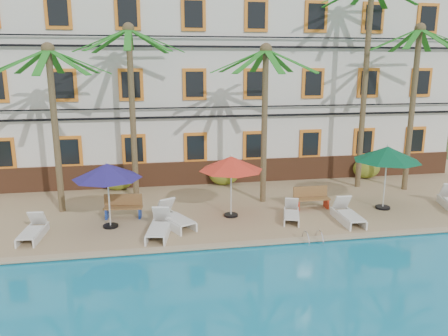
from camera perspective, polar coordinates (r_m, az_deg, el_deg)
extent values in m
plane|color=#384C23|center=(16.07, 4.55, -9.32)|extent=(100.00, 100.00, 0.00)
cube|color=tan|center=(20.61, 1.10, -3.71)|extent=(30.00, 12.00, 0.25)
cube|color=tan|center=(15.16, 5.43, -9.63)|extent=(30.00, 0.35, 0.06)
cube|color=silver|center=(24.64, -1.11, 11.22)|extent=(25.00, 6.00, 10.00)
cube|color=brown|center=(22.26, 0.15, -0.48)|extent=(25.00, 0.12, 1.20)
cube|color=orange|center=(22.68, -26.98, 1.67)|extent=(1.15, 0.10, 1.50)
cube|color=black|center=(22.63, -27.02, 1.64)|extent=(0.85, 0.04, 1.20)
cube|color=orange|center=(21.98, -19.49, 2.03)|extent=(1.15, 0.10, 1.50)
cube|color=black|center=(21.93, -19.52, 2.01)|extent=(0.85, 0.04, 1.20)
cube|color=orange|center=(21.67, -11.65, 2.38)|extent=(1.15, 0.10, 1.50)
cube|color=black|center=(21.62, -11.66, 2.36)|extent=(0.85, 0.04, 1.20)
cube|color=orange|center=(21.78, -3.74, 2.69)|extent=(1.15, 0.10, 1.50)
cube|color=black|center=(21.73, -3.73, 2.66)|extent=(0.85, 0.04, 1.20)
cube|color=orange|center=(22.30, 3.95, 2.93)|extent=(1.15, 0.10, 1.50)
cube|color=black|center=(22.25, 3.99, 2.91)|extent=(0.85, 0.04, 1.20)
cube|color=orange|center=(23.19, 11.18, 3.12)|extent=(1.15, 0.10, 1.50)
cube|color=black|center=(23.15, 11.23, 3.10)|extent=(0.85, 0.04, 1.20)
cube|color=orange|center=(24.42, 17.78, 3.24)|extent=(1.15, 0.10, 1.50)
cube|color=black|center=(24.38, 17.83, 3.22)|extent=(0.85, 0.04, 1.20)
cube|color=orange|center=(25.95, 23.67, 3.32)|extent=(1.15, 0.10, 1.50)
cube|color=black|center=(25.91, 23.73, 3.30)|extent=(0.85, 0.04, 1.20)
cube|color=orange|center=(21.62, -20.14, 10.11)|extent=(1.15, 0.10, 1.50)
cube|color=black|center=(21.57, -20.17, 10.10)|extent=(0.85, 0.04, 1.20)
cube|color=orange|center=(21.31, -12.05, 10.59)|extent=(1.15, 0.10, 1.50)
cube|color=black|center=(21.26, -12.06, 10.58)|extent=(0.85, 0.04, 1.20)
cube|color=orange|center=(21.42, -3.87, 10.86)|extent=(1.15, 0.10, 1.50)
cube|color=black|center=(21.37, -3.85, 10.85)|extent=(0.85, 0.04, 1.20)
cube|color=orange|center=(21.94, 4.09, 10.92)|extent=(1.15, 0.10, 1.50)
cube|color=black|center=(21.90, 4.12, 10.91)|extent=(0.85, 0.04, 1.20)
cube|color=orange|center=(22.85, 11.54, 10.79)|extent=(1.15, 0.10, 1.50)
cube|color=black|center=(22.81, 11.58, 10.78)|extent=(0.85, 0.04, 1.20)
cube|color=orange|center=(24.10, 18.31, 10.51)|extent=(1.15, 0.10, 1.50)
cube|color=black|center=(24.06, 18.37, 10.50)|extent=(0.85, 0.04, 1.20)
cube|color=orange|center=(25.65, 24.33, 10.15)|extent=(1.15, 0.10, 1.50)
cube|color=black|center=(25.61, 24.39, 10.14)|extent=(0.85, 0.04, 1.20)
cube|color=orange|center=(21.71, -20.86, 18.55)|extent=(1.15, 0.10, 1.50)
cube|color=black|center=(21.67, -20.88, 18.56)|extent=(0.85, 0.04, 1.20)
cube|color=orange|center=(21.41, -12.49, 19.17)|extent=(1.15, 0.10, 1.50)
cube|color=black|center=(21.36, -12.50, 19.18)|extent=(0.85, 0.04, 1.20)
cube|color=orange|center=(21.52, -4.01, 19.40)|extent=(1.15, 0.10, 1.50)
cube|color=black|center=(21.47, -4.00, 19.42)|extent=(0.85, 0.04, 1.20)
cube|color=orange|center=(22.04, 4.23, 19.26)|extent=(1.15, 0.10, 1.50)
cube|color=black|center=(21.99, 4.27, 19.27)|extent=(0.85, 0.04, 1.20)
cube|color=orange|center=(22.94, 11.93, 18.79)|extent=(1.15, 0.10, 1.50)
cube|color=black|center=(22.90, 11.98, 18.80)|extent=(0.85, 0.04, 1.20)
cube|color=orange|center=(24.19, 18.89, 18.09)|extent=(1.15, 0.10, 1.50)
cube|color=black|center=(24.15, 18.95, 18.09)|extent=(0.85, 0.04, 1.20)
cube|color=orange|center=(25.73, 25.04, 17.25)|extent=(1.15, 0.10, 1.50)
cube|color=black|center=(25.69, 25.11, 17.25)|extent=(0.85, 0.04, 1.20)
cube|color=black|center=(21.61, 0.22, 6.79)|extent=(25.00, 0.08, 0.10)
cube|color=black|center=(21.56, 0.23, 7.98)|extent=(25.00, 0.08, 0.06)
cube|color=black|center=(21.48, 0.23, 15.57)|extent=(25.00, 0.08, 0.10)
cube|color=black|center=(21.50, 0.23, 16.77)|extent=(25.00, 0.08, 0.06)
cylinder|color=brown|center=(18.66, -21.14, 4.23)|extent=(0.26, 0.26, 6.52)
sphere|color=brown|center=(18.48, -22.01, 14.25)|extent=(0.50, 0.50, 0.50)
cube|color=#1B721C|center=(19.60, -21.20, 12.82)|extent=(0.28, 2.32, 0.98)
cube|color=#1B721C|center=(19.44, -23.81, 12.60)|extent=(1.84, 1.84, 0.98)
cube|color=#1B721C|center=(18.73, -25.42, 12.45)|extent=(2.32, 0.28, 0.98)
cube|color=#1B721C|center=(17.85, -25.04, 12.50)|extent=(1.84, 1.84, 0.98)
cube|color=#1B721C|center=(17.34, -22.65, 12.73)|extent=(0.28, 2.32, 0.98)
cube|color=#1B721C|center=(17.52, -19.74, 12.97)|extent=(1.84, 1.84, 0.98)
cube|color=#1B721C|center=(18.28, -18.25, 13.07)|extent=(2.32, 0.28, 0.98)
cube|color=#1B721C|center=(19.13, -18.93, 13.00)|extent=(1.84, 1.84, 0.98)
cylinder|color=brown|center=(19.51, -11.84, 6.50)|extent=(0.26, 0.26, 7.39)
sphere|color=brown|center=(19.43, -12.38, 17.37)|extent=(0.50, 0.50, 0.50)
cube|color=#1B721C|center=(20.55, -12.19, 15.82)|extent=(0.28, 2.32, 0.98)
cube|color=#1B721C|center=(20.26, -14.62, 15.74)|extent=(1.84, 1.84, 0.98)
cube|color=#1B721C|center=(19.47, -15.84, 15.77)|extent=(2.32, 0.28, 0.98)
cube|color=#1B721C|center=(18.63, -15.02, 15.95)|extent=(1.84, 1.84, 0.98)
cube|color=#1B721C|center=(18.24, -12.45, 16.15)|extent=(0.28, 2.32, 0.98)
cube|color=#1B721C|center=(18.57, -9.78, 16.21)|extent=(1.84, 1.84, 0.98)
cube|color=#1B721C|center=(19.39, -8.76, 16.12)|extent=(2.32, 0.28, 0.98)
cube|color=#1B721C|center=(20.20, -9.82, 15.97)|extent=(1.84, 1.84, 0.98)
cylinder|color=brown|center=(18.82, 5.28, 5.20)|extent=(0.26, 0.26, 6.55)
sphere|color=brown|center=(18.64, 5.51, 15.21)|extent=(0.50, 0.50, 0.50)
cube|color=#1B721C|center=(19.75, 4.56, 13.75)|extent=(0.28, 2.32, 0.98)
cube|color=#1B721C|center=(19.23, 2.39, 13.79)|extent=(1.84, 1.84, 0.98)
cube|color=#1B721C|center=(18.36, 1.89, 13.81)|extent=(2.32, 0.28, 0.98)
cube|color=#1B721C|center=(17.64, 3.55, 13.81)|extent=(1.84, 1.84, 0.98)
cube|color=#1B721C|center=(17.52, 6.50, 13.75)|extent=(0.28, 2.32, 0.98)
cube|color=#1B721C|center=(18.09, 8.75, 13.67)|extent=(1.84, 1.84, 0.98)
cube|color=#1B721C|center=(18.97, 8.94, 13.65)|extent=(2.32, 0.28, 0.98)
cube|color=#1B721C|center=(19.64, 7.19, 13.69)|extent=(1.84, 1.84, 0.98)
cylinder|color=brown|center=(22.01, 17.87, 9.75)|extent=(0.26, 0.26, 9.56)
cylinder|color=brown|center=(22.39, 23.31, 6.71)|extent=(0.26, 0.26, 7.50)
sphere|color=brown|center=(22.33, 24.24, 16.29)|extent=(0.50, 0.50, 0.50)
cube|color=#1B721C|center=(23.28, 22.50, 15.10)|extent=(0.28, 2.32, 0.98)
cube|color=#1B721C|center=(22.57, 21.15, 15.30)|extent=(1.84, 1.84, 0.98)
cube|color=#1B721C|center=(21.69, 21.48, 15.38)|extent=(2.32, 0.28, 0.98)
cube|color=#1B721C|center=(21.17, 23.47, 15.28)|extent=(1.84, 1.84, 0.98)
cube|color=#1B721C|center=(21.35, 25.88, 15.03)|extent=(0.28, 2.32, 0.98)
cube|color=#1B721C|center=(22.10, 27.14, 14.80)|extent=(1.84, 1.84, 0.98)
cube|color=#1B721C|center=(22.96, 26.59, 14.76)|extent=(2.32, 0.28, 0.98)
cube|color=#1B721C|center=(23.43, 24.70, 14.89)|extent=(1.84, 1.84, 0.98)
ellipsoid|color=#1F5F1B|center=(21.67, -13.72, -1.39)|extent=(1.50, 0.90, 1.10)
ellipsoid|color=#1F5F1B|center=(21.92, 0.01, -0.83)|extent=(1.50, 0.90, 1.10)
ellipsoid|color=#1F5F1B|center=(24.43, 18.12, -0.02)|extent=(1.50, 0.90, 1.10)
cylinder|color=black|center=(17.03, -14.58, -7.33)|extent=(0.56, 0.56, 0.08)
cylinder|color=silver|center=(16.66, -14.82, -3.56)|extent=(0.06, 0.06, 2.42)
cone|color=navy|center=(16.42, -15.02, -0.36)|extent=(2.52, 2.52, 0.55)
sphere|color=silver|center=(16.35, -15.08, 0.67)|extent=(0.10, 0.10, 0.10)
cylinder|color=black|center=(17.63, 0.92, -6.17)|extent=(0.57, 0.57, 0.08)
cylinder|color=silver|center=(17.27, 0.93, -2.49)|extent=(0.06, 0.06, 2.43)
cone|color=red|center=(17.03, 0.94, 0.63)|extent=(2.53, 2.53, 0.56)
sphere|color=silver|center=(16.96, 0.95, 1.63)|extent=(0.10, 0.10, 0.10)
cylinder|color=black|center=(19.71, 20.01, -4.85)|extent=(0.62, 0.62, 0.09)
cylinder|color=silver|center=(19.36, 20.31, -1.27)|extent=(0.06, 0.06, 2.64)
cone|color=#065030|center=(19.14, 20.57, 1.76)|extent=(2.75, 2.75, 0.60)
sphere|color=silver|center=(19.08, 20.65, 2.73)|extent=(0.10, 0.10, 0.10)
cube|color=silver|center=(16.56, -23.99, -7.73)|extent=(0.67, 1.28, 0.06)
cube|color=silver|center=(17.25, -23.18, -6.03)|extent=(0.61, 0.50, 0.62)
cube|color=silver|center=(16.92, -24.61, -7.93)|extent=(0.19, 1.77, 0.29)
cube|color=silver|center=(16.74, -22.74, -7.97)|extent=(0.19, 1.77, 0.29)
cube|color=silver|center=(15.53, -8.64, -7.92)|extent=(0.88, 1.47, 0.06)
cube|color=silver|center=(16.33, -8.14, -5.91)|extent=(0.72, 0.62, 0.69)
cube|color=silver|center=(15.89, -9.61, -8.15)|extent=(0.43, 1.93, 0.32)
cube|color=silver|center=(15.79, -7.32, -8.21)|extent=(0.43, 1.93, 0.32)
cube|color=silver|center=(16.35, -5.99, -6.67)|extent=(1.24, 1.58, 0.07)
cube|color=silver|center=(17.09, -7.73, -4.92)|extent=(0.83, 0.77, 0.72)
cube|color=silver|center=(16.49, -7.47, -7.23)|extent=(0.98, 1.85, 0.33)
cube|color=silver|center=(16.80, -5.49, -6.78)|extent=(0.98, 1.85, 0.33)
cube|color=silver|center=(17.12, 8.81, -6.07)|extent=(0.86, 1.27, 0.05)
cube|color=silver|center=(17.81, 8.81, -4.59)|extent=(0.64, 0.57, 0.58)
cube|color=silver|center=(17.37, 7.90, -6.27)|extent=(0.56, 1.58, 0.27)
cube|color=silver|center=(17.38, 9.67, -6.32)|extent=(0.56, 1.58, 0.27)
cube|color=silver|center=(17.34, 16.26, -6.03)|extent=(0.67, 1.38, 0.06)
cube|color=silver|center=(18.08, 15.10, -4.35)|extent=(0.64, 0.52, 0.68)
cube|color=silver|center=(17.50, 14.93, -6.38)|extent=(0.12, 1.93, 0.31)
cube|color=silver|center=(17.75, 16.81, -6.22)|extent=(0.12, 1.93, 0.31)
cube|color=silver|center=(20.69, 27.00, -4.31)|extent=(0.66, 2.00, 0.33)
cube|color=olive|center=(17.75, -13.01, -5.05)|extent=(1.54, 0.63, 0.06)
cube|color=olive|center=(17.87, -12.94, -4.01)|extent=(1.50, 0.24, 0.45)
cube|color=navy|center=(17.94, -15.03, -5.74)|extent=(0.13, 0.46, 0.40)
cube|color=navy|center=(17.72, -10.89, -5.76)|extent=(0.13, 0.46, 0.40)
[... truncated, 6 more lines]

